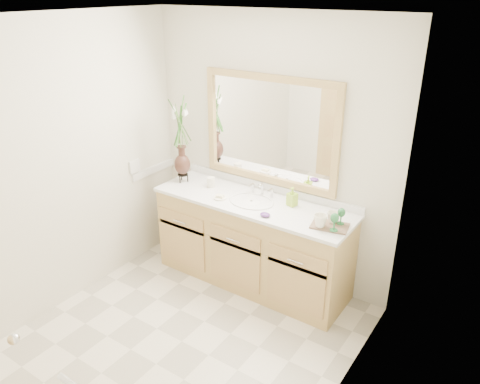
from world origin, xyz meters
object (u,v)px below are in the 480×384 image
Objects in this scene: flower_vase at (181,131)px; tray at (330,226)px; soap_bottle at (292,197)px; tumbler at (211,182)px.

flower_vase is 1.63m from tray.
flower_vase is 2.58× the size of tray.
flower_vase is 1.21m from soap_bottle.
tray is (1.25, -0.10, -0.04)m from tumbler.
soap_bottle is at bearing 6.08° from flower_vase.
tray is (0.43, -0.18, -0.07)m from soap_bottle.
tumbler is 0.34× the size of tray.
tray is at bearing -7.18° from soap_bottle.
tumbler is at bearing -159.99° from soap_bottle.
soap_bottle is at bearing 146.79° from tray.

